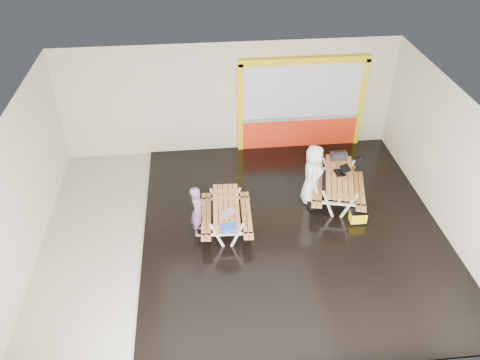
{
  "coord_description": "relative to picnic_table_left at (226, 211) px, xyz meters",
  "views": [
    {
      "loc": [
        -1.02,
        -8.95,
        8.19
      ],
      "look_at": [
        0.0,
        0.9,
        1.0
      ],
      "focal_mm": 35.8,
      "sensor_mm": 36.0,
      "label": 1
    }
  ],
  "objects": [
    {
      "name": "blue_pouch",
      "position": [
        -0.0,
        -0.85,
        0.22
      ],
      "size": [
        0.37,
        0.29,
        0.1
      ],
      "primitive_type": "cube",
      "rotation": [
        0.0,
        0.0,
        0.19
      ],
      "color": "blue",
      "rests_on": "picnic_table_left"
    },
    {
      "name": "deck",
      "position": [
        1.67,
        -0.21,
        -0.54
      ],
      "size": [
        7.5,
        7.98,
        0.05
      ],
      "primitive_type": "cube",
      "color": "black",
      "rests_on": "room"
    },
    {
      "name": "laptop_right",
      "position": [
        3.19,
        1.0,
        0.3
      ],
      "size": [
        0.42,
        0.38,
        0.17
      ],
      "color": "black",
      "rests_on": "picnic_table_right"
    },
    {
      "name": "room",
      "position": [
        0.42,
        -0.21,
        1.19
      ],
      "size": [
        10.02,
        8.02,
        3.52
      ],
      "color": "beige",
      "rests_on": "ground"
    },
    {
      "name": "kiosk",
      "position": [
        2.62,
        3.73,
        0.88
      ],
      "size": [
        3.88,
        0.16,
        3.0
      ],
      "color": "#F73315",
      "rests_on": "room"
    },
    {
      "name": "fluke_bag",
      "position": [
        3.37,
        -0.16,
        -0.34
      ],
      "size": [
        0.43,
        0.28,
        0.37
      ],
      "color": "black",
      "rests_on": "deck"
    },
    {
      "name": "toolbox",
      "position": [
        3.28,
        1.67,
        0.35
      ],
      "size": [
        0.45,
        0.24,
        0.26
      ],
      "color": "black",
      "rests_on": "picnic_table_right"
    },
    {
      "name": "person_left",
      "position": [
        -0.7,
        -0.15,
        0.2
      ],
      "size": [
        0.44,
        0.56,
        1.38
      ],
      "primitive_type": "imported",
      "rotation": [
        0.0,
        0.0,
        1.34
      ],
      "color": "#775178",
      "rests_on": "deck"
    },
    {
      "name": "picnic_table_right",
      "position": [
        3.09,
        0.86,
        0.06
      ],
      "size": [
        1.83,
        2.31,
        0.81
      ],
      "color": "#C57F46",
      "rests_on": "deck"
    },
    {
      "name": "dark_case",
      "position": [
        2.43,
        0.6,
        -0.45
      ],
      "size": [
        0.4,
        0.33,
        0.14
      ],
      "primitive_type": "cube",
      "rotation": [
        0.0,
        0.0,
        0.15
      ],
      "color": "black",
      "rests_on": "deck"
    },
    {
      "name": "backpack",
      "position": [
        3.92,
        1.51,
        0.18
      ],
      "size": [
        0.31,
        0.27,
        0.45
      ],
      "color": "black",
      "rests_on": "picnic_table_right"
    },
    {
      "name": "picnic_table_left",
      "position": [
        0.0,
        0.0,
        0.0
      ],
      "size": [
        1.33,
        1.89,
        0.73
      ],
      "color": "#C57F46",
      "rests_on": "deck"
    },
    {
      "name": "person_right",
      "position": [
        2.38,
        0.94,
        0.29
      ],
      "size": [
        0.67,
        0.92,
        1.73
      ],
      "primitive_type": "imported",
      "rotation": [
        0.0,
        0.0,
        1.43
      ],
      "color": "white",
      "rests_on": "deck"
    },
    {
      "name": "laptop_left",
      "position": [
        0.02,
        -0.34,
        0.21
      ],
      "size": [
        0.33,
        0.3,
        0.13
      ],
      "color": "silver",
      "rests_on": "picnic_table_left"
    }
  ]
}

